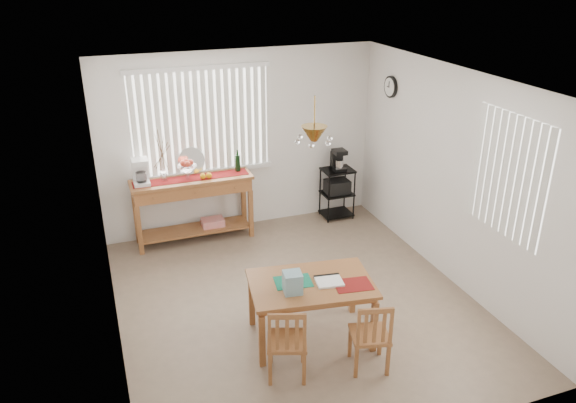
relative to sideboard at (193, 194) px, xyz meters
name	(u,v)px	position (x,y,z in m)	size (l,w,h in m)	color
ground	(296,302)	(0.77, -2.00, -0.71)	(4.00, 4.50, 0.01)	#8B735E
room_shell	(297,166)	(0.77, -1.98, 0.99)	(4.20, 4.70, 2.70)	white
sideboard	(193,194)	(0.00, 0.00, 0.00)	(1.66, 0.47, 0.94)	#955D32
sideboard_items	(170,170)	(-0.29, 0.02, 0.38)	(1.58, 0.40, 0.72)	maroon
wire_cart	(337,188)	(2.20, 0.00, -0.23)	(0.46, 0.37, 0.78)	black
cart_items	(338,160)	(2.20, 0.01, 0.23)	(0.18, 0.22, 0.32)	black
dining_table	(311,289)	(0.68, -2.65, -0.11)	(1.36, 0.98, 0.67)	#955D32
table_items	(302,282)	(0.54, -2.74, 0.05)	(0.96, 0.59, 0.22)	#157658
chair_left	(287,342)	(0.24, -3.14, -0.31)	(0.48, 0.48, 0.81)	#955D32
chair_right	(371,336)	(1.03, -3.31, -0.32)	(0.44, 0.44, 0.78)	#955D32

